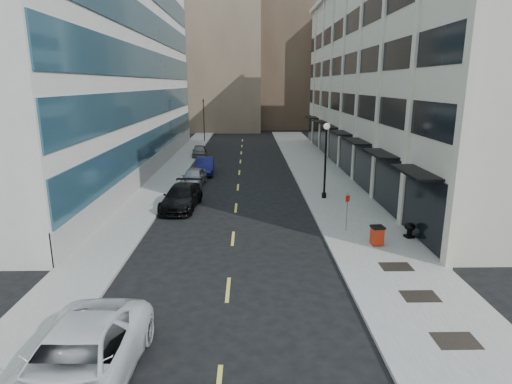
{
  "coord_description": "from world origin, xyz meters",
  "views": [
    {
      "loc": [
        0.86,
        -14.15,
        8.27
      ],
      "look_at": [
        1.28,
        8.46,
        2.52
      ],
      "focal_mm": 30.0,
      "sensor_mm": 36.0,
      "label": 1
    }
  ],
  "objects_px": {
    "car_silver_sedan": "(194,177)",
    "lamppost": "(326,154)",
    "trash_bin": "(377,235)",
    "sign_post": "(347,206)",
    "car_blue_sedan": "(205,166)",
    "car_grey_sedan": "(199,151)",
    "traffic_signal": "(203,102)",
    "urn_planter": "(410,229)",
    "car_white_van": "(76,364)",
    "car_black_pickup": "(182,197)"
  },
  "relations": [
    {
      "from": "trash_bin",
      "to": "lamppost",
      "type": "bearing_deg",
      "value": 90.22
    },
    {
      "from": "lamppost",
      "to": "sign_post",
      "type": "bearing_deg",
      "value": -90.0
    },
    {
      "from": "car_grey_sedan",
      "to": "sign_post",
      "type": "bearing_deg",
      "value": -71.36
    },
    {
      "from": "sign_post",
      "to": "car_silver_sedan",
      "type": "bearing_deg",
      "value": 106.27
    },
    {
      "from": "lamppost",
      "to": "car_grey_sedan",
      "type": "bearing_deg",
      "value": 120.52
    },
    {
      "from": "trash_bin",
      "to": "car_white_van",
      "type": "bearing_deg",
      "value": -143.49
    },
    {
      "from": "car_black_pickup",
      "to": "car_silver_sedan",
      "type": "relative_size",
      "value": 1.27
    },
    {
      "from": "lamppost",
      "to": "car_silver_sedan",
      "type": "bearing_deg",
      "value": 155.04
    },
    {
      "from": "car_white_van",
      "to": "car_grey_sedan",
      "type": "xyz_separation_m",
      "value": [
        -0.97,
        39.0,
        -0.19
      ]
    },
    {
      "from": "urn_planter",
      "to": "car_white_van",
      "type": "bearing_deg",
      "value": -139.14
    },
    {
      "from": "trash_bin",
      "to": "car_black_pickup",
      "type": "bearing_deg",
      "value": 139.93
    },
    {
      "from": "car_black_pickup",
      "to": "car_grey_sedan",
      "type": "height_order",
      "value": "car_black_pickup"
    },
    {
      "from": "car_white_van",
      "to": "car_blue_sedan",
      "type": "xyz_separation_m",
      "value": [
        0.63,
        29.49,
        -0.13
      ]
    },
    {
      "from": "traffic_signal",
      "to": "car_black_pickup",
      "type": "distance_m",
      "value": 34.4
    },
    {
      "from": "lamppost",
      "to": "traffic_signal",
      "type": "bearing_deg",
      "value": 110.4
    },
    {
      "from": "urn_planter",
      "to": "lamppost",
      "type": "bearing_deg",
      "value": 110.9
    },
    {
      "from": "car_blue_sedan",
      "to": "sign_post",
      "type": "xyz_separation_m",
      "value": [
        9.6,
        -16.75,
        0.84
      ]
    },
    {
      "from": "car_white_van",
      "to": "traffic_signal",
      "type": "bearing_deg",
      "value": 93.1
    },
    {
      "from": "car_grey_sedan",
      "to": "lamppost",
      "type": "height_order",
      "value": "lamppost"
    },
    {
      "from": "traffic_signal",
      "to": "car_grey_sedan",
      "type": "height_order",
      "value": "traffic_signal"
    },
    {
      "from": "trash_bin",
      "to": "lamppost",
      "type": "height_order",
      "value": "lamppost"
    },
    {
      "from": "car_black_pickup",
      "to": "urn_planter",
      "type": "distance_m",
      "value": 14.74
    },
    {
      "from": "lamppost",
      "to": "sign_post",
      "type": "relative_size",
      "value": 2.5
    },
    {
      "from": "car_silver_sedan",
      "to": "car_grey_sedan",
      "type": "relative_size",
      "value": 1.06
    },
    {
      "from": "car_silver_sedan",
      "to": "lamppost",
      "type": "xyz_separation_m",
      "value": [
        10.09,
        -4.7,
        2.69
      ]
    },
    {
      "from": "car_white_van",
      "to": "lamppost",
      "type": "xyz_separation_m",
      "value": [
        10.23,
        20.0,
        2.53
      ]
    },
    {
      "from": "car_grey_sedan",
      "to": "trash_bin",
      "type": "distance_m",
      "value": 30.99
    },
    {
      "from": "traffic_signal",
      "to": "lamppost",
      "type": "relative_size",
      "value": 1.25
    },
    {
      "from": "car_white_van",
      "to": "car_black_pickup",
      "type": "relative_size",
      "value": 1.17
    },
    {
      "from": "car_white_van",
      "to": "car_blue_sedan",
      "type": "bearing_deg",
      "value": 90.04
    },
    {
      "from": "trash_bin",
      "to": "lamppost",
      "type": "distance_m",
      "value": 9.89
    },
    {
      "from": "lamppost",
      "to": "urn_planter",
      "type": "relative_size",
      "value": 6.78
    },
    {
      "from": "traffic_signal",
      "to": "car_blue_sedan",
      "type": "height_order",
      "value": "traffic_signal"
    },
    {
      "from": "trash_bin",
      "to": "sign_post",
      "type": "relative_size",
      "value": 0.46
    },
    {
      "from": "car_grey_sedan",
      "to": "lamppost",
      "type": "bearing_deg",
      "value": -63.95
    },
    {
      "from": "car_black_pickup",
      "to": "car_blue_sedan",
      "type": "bearing_deg",
      "value": 91.88
    },
    {
      "from": "car_white_van",
      "to": "car_black_pickup",
      "type": "distance_m",
      "value": 18.0
    },
    {
      "from": "traffic_signal",
      "to": "trash_bin",
      "type": "height_order",
      "value": "traffic_signal"
    },
    {
      "from": "traffic_signal",
      "to": "urn_planter",
      "type": "xyz_separation_m",
      "value": [
        15.1,
        -40.38,
        -5.07
      ]
    },
    {
      "from": "car_blue_sedan",
      "to": "trash_bin",
      "type": "xyz_separation_m",
      "value": [
        10.7,
        -18.94,
        -0.06
      ]
    },
    {
      "from": "car_silver_sedan",
      "to": "sign_post",
      "type": "xyz_separation_m",
      "value": [
        10.09,
        -11.95,
        0.87
      ]
    },
    {
      "from": "car_white_van",
      "to": "trash_bin",
      "type": "bearing_deg",
      "value": 44.22
    },
    {
      "from": "trash_bin",
      "to": "sign_post",
      "type": "xyz_separation_m",
      "value": [
        -1.1,
        2.19,
        0.9
      ]
    },
    {
      "from": "traffic_signal",
      "to": "urn_planter",
      "type": "bearing_deg",
      "value": -69.5
    },
    {
      "from": "car_blue_sedan",
      "to": "car_grey_sedan",
      "type": "height_order",
      "value": "car_blue_sedan"
    },
    {
      "from": "sign_post",
      "to": "car_blue_sedan",
      "type": "bearing_deg",
      "value": 95.93
    },
    {
      "from": "traffic_signal",
      "to": "car_silver_sedan",
      "type": "relative_size",
      "value": 1.63
    },
    {
      "from": "car_white_van",
      "to": "car_silver_sedan",
      "type": "bearing_deg",
      "value": 90.93
    },
    {
      "from": "car_blue_sedan",
      "to": "trash_bin",
      "type": "height_order",
      "value": "car_blue_sedan"
    },
    {
      "from": "traffic_signal",
      "to": "car_blue_sedan",
      "type": "relative_size",
      "value": 1.52
    }
  ]
}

